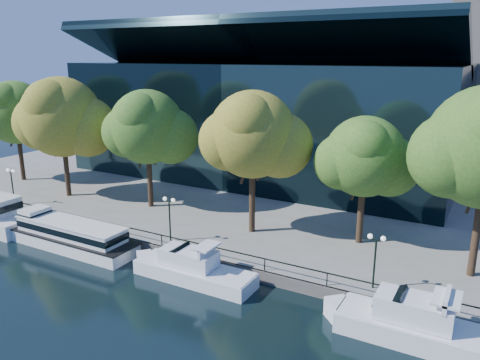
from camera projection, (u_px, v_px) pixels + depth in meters
The scene contains 15 objects.
ground at pixel (138, 270), 38.32m from camera, with size 160.00×160.00×0.00m, color black.
promenade at pixel (303, 171), 68.86m from camera, with size 90.00×67.08×1.00m.
railing at pixel (161, 235), 40.56m from camera, with size 88.20×0.08×0.99m.
convention_building at pixel (266, 119), 64.79m from camera, with size 50.00×24.57×21.43m.
tour_boat at pixel (65, 233), 42.91m from camera, with size 15.88×3.54×3.01m.
cruiser_near at pixel (190, 267), 36.56m from camera, with size 11.05×2.85×3.20m.
cruiser_far at pixel (413, 323), 28.63m from camera, with size 11.31×3.13×3.69m.
tree_0 at pixel (16, 114), 59.85m from camera, with size 10.11×8.29×12.97m.
tree_1 at pixel (62, 119), 52.79m from camera, with size 11.34×9.30×13.80m.
tree_2 at pixel (148, 129), 49.03m from camera, with size 9.83×8.06×12.68m.
tree_3 at pixel (254, 137), 41.60m from camera, with size 9.87×8.09×13.16m.
tree_4 at pixel (366, 159), 39.43m from camera, with size 8.62×7.07×11.22m.
lamp_0 at pixel (11, 178), 51.27m from camera, with size 1.26×0.36×4.03m.
lamp_1 at pixel (169, 209), 41.08m from camera, with size 1.26×0.36×4.03m.
lamp_2 at pixel (376, 249), 32.61m from camera, with size 1.26×0.36×4.03m.
Camera 1 is at (24.45, -26.53, 17.11)m, focal length 35.00 mm.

